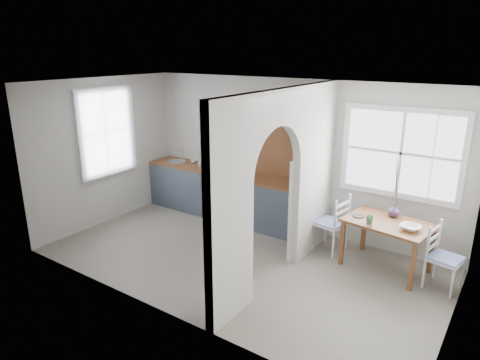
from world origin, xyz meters
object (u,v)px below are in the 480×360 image
Objects in this scene: chair_right at (446,258)px; kettle at (294,179)px; dining_table at (386,245)px; chair_left at (330,222)px; vase at (394,211)px.

kettle reaches higher than chair_right.
chair_left reaches higher than dining_table.
chair_right is at bearing 15.75° from kettle.
kettle is (-1.63, 0.24, 0.65)m from dining_table.
chair_right is at bearing 93.23° from chair_left.
kettle is at bearing -179.89° from vase.
chair_left reaches higher than vase.
dining_table is 5.31× the size of kettle.
chair_left is 5.22× the size of vase.
chair_left is 4.28× the size of kettle.
chair_right is (0.80, -0.10, 0.08)m from dining_table.
chair_right is (1.70, -0.19, -0.03)m from chair_left.
vase is (0.90, 0.15, 0.35)m from chair_left.
chair_left is at bearing 12.42° from kettle.
dining_table is 0.51m from vase.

